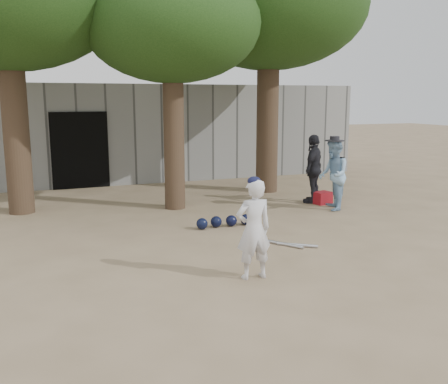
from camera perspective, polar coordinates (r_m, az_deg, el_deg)
name	(u,v)px	position (r m, az deg, el deg)	size (l,w,h in m)	color
ground	(212,265)	(7.92, -1.43, -8.32)	(70.00, 70.00, 0.00)	#937C5E
boy_player	(254,229)	(7.16, 3.41, -4.29)	(0.53, 0.35, 1.46)	silver
spectator_blue	(333,175)	(11.85, 12.37, 1.92)	(0.80, 0.63, 1.65)	#85ACCE
spectator_dark	(313,169)	(12.59, 10.19, 2.62)	(1.00, 0.42, 1.70)	black
red_bag	(322,198)	(12.58, 11.18, -0.65)	(0.42, 0.32, 0.30)	maroon
back_building	(108,130)	(17.60, -13.08, 6.89)	(16.00, 5.24, 3.00)	gray
helmet_row	(224,221)	(10.14, 0.01, -3.38)	(1.19, 0.28, 0.23)	black
bat_pile	(291,245)	(8.95, 7.69, -5.98)	(0.70, 0.68, 0.06)	#B1B3B8
tree_row	(168,8)	(12.68, -6.40, 20.18)	(11.40, 5.80, 6.69)	brown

